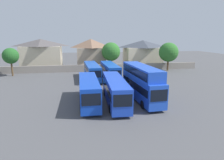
{
  "coord_description": "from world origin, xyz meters",
  "views": [
    {
      "loc": [
        -4.95,
        -26.14,
        9.15
      ],
      "look_at": [
        0.0,
        3.0,
        2.54
      ],
      "focal_mm": 31.58,
      "sensor_mm": 36.0,
      "label": 1
    }
  ],
  "objects_px": {
    "bus_2": "(115,89)",
    "bus_3": "(142,81)",
    "bus_5": "(110,71)",
    "house_terrace_left": "(42,54)",
    "house_terrace_centre": "(91,53)",
    "bus_1": "(89,90)",
    "house_terrace_right": "(143,53)",
    "tree_left_of_lot": "(111,52)",
    "bus_4": "(92,71)",
    "tree_behind_wall": "(169,52)",
    "tree_right_of_lot": "(11,56)"
  },
  "relations": [
    {
      "from": "bus_2",
      "to": "bus_3",
      "type": "distance_m",
      "value": 4.18
    },
    {
      "from": "bus_2",
      "to": "bus_5",
      "type": "bearing_deg",
      "value": 175.99
    },
    {
      "from": "house_terrace_left",
      "to": "house_terrace_centre",
      "type": "relative_size",
      "value": 1.35
    },
    {
      "from": "bus_5",
      "to": "house_terrace_left",
      "type": "height_order",
      "value": "house_terrace_left"
    },
    {
      "from": "bus_1",
      "to": "bus_5",
      "type": "xyz_separation_m",
      "value": [
        5.33,
        14.99,
        -0.06
      ]
    },
    {
      "from": "bus_2",
      "to": "house_terrace_right",
      "type": "bearing_deg",
      "value": 158.12
    },
    {
      "from": "house_terrace_left",
      "to": "tree_left_of_lot",
      "type": "bearing_deg",
      "value": -14.26
    },
    {
      "from": "house_terrace_centre",
      "to": "house_terrace_right",
      "type": "distance_m",
      "value": 15.71
    },
    {
      "from": "bus_3",
      "to": "house_terrace_right",
      "type": "bearing_deg",
      "value": 158.34
    },
    {
      "from": "bus_4",
      "to": "house_terrace_centre",
      "type": "distance_m",
      "value": 17.15
    },
    {
      "from": "bus_4",
      "to": "tree_behind_wall",
      "type": "xyz_separation_m",
      "value": [
        21.0,
        7.7,
        3.03
      ]
    },
    {
      "from": "bus_3",
      "to": "tree_left_of_lot",
      "type": "xyz_separation_m",
      "value": [
        0.04,
        27.57,
        2.09
      ]
    },
    {
      "from": "bus_2",
      "to": "tree_left_of_lot",
      "type": "height_order",
      "value": "tree_left_of_lot"
    },
    {
      "from": "bus_3",
      "to": "bus_5",
      "type": "xyz_separation_m",
      "value": [
        -2.3,
        14.68,
        -0.9
      ]
    },
    {
      "from": "tree_left_of_lot",
      "to": "bus_1",
      "type": "bearing_deg",
      "value": -105.38
    },
    {
      "from": "bus_3",
      "to": "tree_behind_wall",
      "type": "bearing_deg",
      "value": 143.89
    },
    {
      "from": "bus_3",
      "to": "tree_behind_wall",
      "type": "height_order",
      "value": "tree_behind_wall"
    },
    {
      "from": "bus_5",
      "to": "house_terrace_right",
      "type": "relative_size",
      "value": 1.0
    },
    {
      "from": "bus_3",
      "to": "house_terrace_centre",
      "type": "xyz_separation_m",
      "value": [
        -5.17,
        32.32,
        1.45
      ]
    },
    {
      "from": "tree_behind_wall",
      "to": "bus_4",
      "type": "bearing_deg",
      "value": -159.85
    },
    {
      "from": "house_terrace_left",
      "to": "bus_4",
      "type": "bearing_deg",
      "value": -52.41
    },
    {
      "from": "house_terrace_right",
      "to": "tree_behind_wall",
      "type": "height_order",
      "value": "house_terrace_right"
    },
    {
      "from": "bus_1",
      "to": "tree_behind_wall",
      "type": "relative_size",
      "value": 1.45
    },
    {
      "from": "bus_5",
      "to": "bus_3",
      "type": "bearing_deg",
      "value": 7.02
    },
    {
      "from": "house_terrace_left",
      "to": "bus_5",
      "type": "bearing_deg",
      "value": -46.39
    },
    {
      "from": "bus_2",
      "to": "bus_1",
      "type": "bearing_deg",
      "value": -94.66
    },
    {
      "from": "bus_5",
      "to": "tree_left_of_lot",
      "type": "xyz_separation_m",
      "value": [
        2.35,
        12.89,
        3.0
      ]
    },
    {
      "from": "bus_5",
      "to": "house_terrace_left",
      "type": "xyz_separation_m",
      "value": [
        -16.95,
        17.8,
        2.35
      ]
    },
    {
      "from": "bus_1",
      "to": "tree_right_of_lot",
      "type": "xyz_separation_m",
      "value": [
        -16.63,
        22.38,
        2.71
      ]
    },
    {
      "from": "bus_1",
      "to": "tree_behind_wall",
      "type": "bearing_deg",
      "value": 136.22
    },
    {
      "from": "bus_3",
      "to": "bus_2",
      "type": "bearing_deg",
      "value": -82.56
    },
    {
      "from": "house_terrace_centre",
      "to": "bus_5",
      "type": "bearing_deg",
      "value": -80.78
    },
    {
      "from": "tree_behind_wall",
      "to": "bus_1",
      "type": "bearing_deg",
      "value": -133.96
    },
    {
      "from": "house_terrace_right",
      "to": "tree_behind_wall",
      "type": "bearing_deg",
      "value": -62.77
    },
    {
      "from": "bus_4",
      "to": "tree_right_of_lot",
      "type": "bearing_deg",
      "value": -112.83
    },
    {
      "from": "tree_left_of_lot",
      "to": "bus_4",
      "type": "bearing_deg",
      "value": -116.65
    },
    {
      "from": "bus_5",
      "to": "house_terrace_right",
      "type": "xyz_separation_m",
      "value": [
        12.83,
        16.91,
        2.13
      ]
    },
    {
      "from": "tree_left_of_lot",
      "to": "bus_5",
      "type": "bearing_deg",
      "value": -100.31
    },
    {
      "from": "bus_2",
      "to": "bus_3",
      "type": "relative_size",
      "value": 1.05
    },
    {
      "from": "bus_4",
      "to": "house_terrace_left",
      "type": "xyz_separation_m",
      "value": [
        -13.17,
        17.11,
        2.37
      ]
    },
    {
      "from": "house_terrace_left",
      "to": "bus_1",
      "type": "bearing_deg",
      "value": -70.48
    },
    {
      "from": "tree_behind_wall",
      "to": "tree_right_of_lot",
      "type": "height_order",
      "value": "tree_behind_wall"
    },
    {
      "from": "tree_right_of_lot",
      "to": "house_terrace_right",
      "type": "bearing_deg",
      "value": 15.31
    },
    {
      "from": "bus_4",
      "to": "bus_5",
      "type": "relative_size",
      "value": 1.03
    },
    {
      "from": "bus_2",
      "to": "house_terrace_centre",
      "type": "bearing_deg",
      "value": -175.68
    },
    {
      "from": "bus_4",
      "to": "house_terrace_left",
      "type": "distance_m",
      "value": 21.72
    },
    {
      "from": "house_terrace_right",
      "to": "tree_left_of_lot",
      "type": "relative_size",
      "value": 1.51
    },
    {
      "from": "bus_1",
      "to": "bus_2",
      "type": "relative_size",
      "value": 0.91
    },
    {
      "from": "bus_4",
      "to": "house_terrace_centre",
      "type": "bearing_deg",
      "value": 174.32
    },
    {
      "from": "house_terrace_right",
      "to": "house_terrace_centre",
      "type": "bearing_deg",
      "value": 177.33
    }
  ]
}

